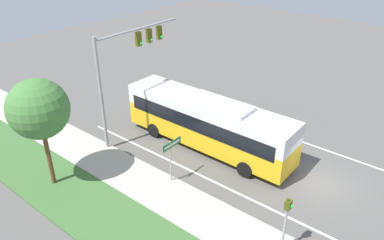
{
  "coord_description": "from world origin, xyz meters",
  "views": [
    {
      "loc": [
        -17.63,
        -4.94,
        13.13
      ],
      "look_at": [
        -1.2,
        8.28,
        1.78
      ],
      "focal_mm": 35.0,
      "sensor_mm": 36.0,
      "label": 1
    }
  ],
  "objects_px": {
    "signal_gantry": "(127,60)",
    "pedestrian_signal": "(286,218)",
    "bus": "(208,121)",
    "street_sign": "(171,153)"
  },
  "relations": [
    {
      "from": "signal_gantry",
      "to": "street_sign",
      "type": "xyz_separation_m",
      "value": [
        -2.29,
        -5.59,
        -3.49
      ]
    },
    {
      "from": "signal_gantry",
      "to": "street_sign",
      "type": "relative_size",
      "value": 2.73
    },
    {
      "from": "street_sign",
      "to": "signal_gantry",
      "type": "bearing_deg",
      "value": 67.68
    },
    {
      "from": "signal_gantry",
      "to": "pedestrian_signal",
      "type": "height_order",
      "value": "signal_gantry"
    },
    {
      "from": "signal_gantry",
      "to": "pedestrian_signal",
      "type": "relative_size",
      "value": 2.51
    },
    {
      "from": "bus",
      "to": "street_sign",
      "type": "distance_m",
      "value": 4.21
    },
    {
      "from": "pedestrian_signal",
      "to": "street_sign",
      "type": "height_order",
      "value": "pedestrian_signal"
    },
    {
      "from": "signal_gantry",
      "to": "pedestrian_signal",
      "type": "bearing_deg",
      "value": -103.44
    },
    {
      "from": "bus",
      "to": "pedestrian_signal",
      "type": "bearing_deg",
      "value": -122.2
    },
    {
      "from": "bus",
      "to": "pedestrian_signal",
      "type": "relative_size",
      "value": 3.97
    }
  ]
}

